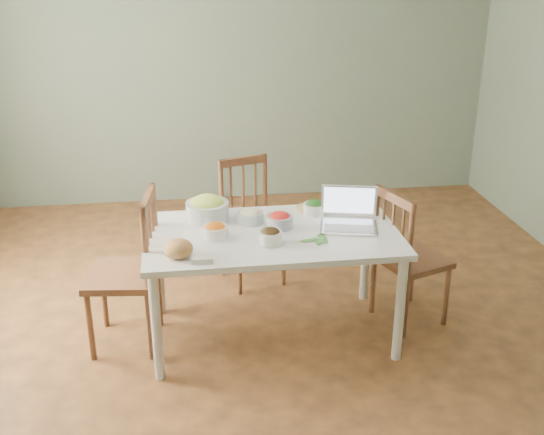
{
  "coord_description": "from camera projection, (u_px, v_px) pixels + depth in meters",
  "views": [
    {
      "loc": [
        -0.54,
        -3.83,
        2.4
      ],
      "look_at": [
        -0.01,
        -0.11,
        0.84
      ],
      "focal_mm": 43.55,
      "sensor_mm": 36.0,
      "label": 1
    }
  ],
  "objects": [
    {
      "name": "floor",
      "position": [
        271.0,
        325.0,
        4.5
      ],
      "size": [
        5.0,
        5.0,
        0.0
      ],
      "primitive_type": "cube",
      "color": "#402819",
      "rests_on": "ground"
    },
    {
      "name": "wall_back",
      "position": [
        235.0,
        63.0,
        6.26
      ],
      "size": [
        5.0,
        0.0,
        2.7
      ],
      "primitive_type": "cube",
      "color": "#5F665B",
      "rests_on": "ground"
    },
    {
      "name": "wall_front",
      "position": [
        406.0,
        388.0,
        1.69
      ],
      "size": [
        5.0,
        0.0,
        2.7
      ],
      "primitive_type": "cube",
      "color": "#5F665B",
      "rests_on": "ground"
    },
    {
      "name": "dining_table",
      "position": [
        272.0,
        285.0,
        4.25
      ],
      "size": [
        1.58,
        0.89,
        0.74
      ],
      "primitive_type": null,
      "color": "white",
      "rests_on": "floor"
    },
    {
      "name": "chair_far",
      "position": [
        253.0,
        224.0,
        4.92
      ],
      "size": [
        0.51,
        0.49,
        0.94
      ],
      "primitive_type": null,
      "rotation": [
        0.0,
        0.0,
        0.28
      ],
      "color": "#4C2715",
      "rests_on": "floor"
    },
    {
      "name": "chair_left",
      "position": [
        122.0,
        272.0,
        4.11
      ],
      "size": [
        0.48,
        0.5,
        1.02
      ],
      "primitive_type": null,
      "rotation": [
        0.0,
        0.0,
        -1.69
      ],
      "color": "#4C2715",
      "rests_on": "floor"
    },
    {
      "name": "chair_right",
      "position": [
        412.0,
        256.0,
        4.39
      ],
      "size": [
        0.52,
        0.53,
        0.95
      ],
      "primitive_type": null,
      "rotation": [
        0.0,
        0.0,
        1.91
      ],
      "color": "#4C2715",
      "rests_on": "floor"
    },
    {
      "name": "bread_boule",
      "position": [
        178.0,
        249.0,
        3.76
      ],
      "size": [
        0.21,
        0.21,
        0.11
      ],
      "primitive_type": "ellipsoid",
      "rotation": [
        0.0,
        0.0,
        0.34
      ],
      "color": "tan",
      "rests_on": "dining_table"
    },
    {
      "name": "butter_stick",
      "position": [
        202.0,
        261.0,
        3.7
      ],
      "size": [
        0.12,
        0.04,
        0.03
      ],
      "primitive_type": "cube",
      "rotation": [
        0.0,
        0.0,
        -0.03
      ],
      "color": "silver",
      "rests_on": "dining_table"
    },
    {
      "name": "bowl_squash",
      "position": [
        207.0,
        208.0,
        4.27
      ],
      "size": [
        0.35,
        0.35,
        0.16
      ],
      "primitive_type": null,
      "rotation": [
        0.0,
        0.0,
        -0.31
      ],
      "color": "#E6EC6C",
      "rests_on": "dining_table"
    },
    {
      "name": "bowl_carrot",
      "position": [
        215.0,
        230.0,
        4.03
      ],
      "size": [
        0.2,
        0.2,
        0.09
      ],
      "primitive_type": null,
      "rotation": [
        0.0,
        0.0,
        -0.35
      ],
      "color": "#E95F08",
      "rests_on": "dining_table"
    },
    {
      "name": "bowl_onion",
      "position": [
        250.0,
        216.0,
        4.23
      ],
      "size": [
        0.2,
        0.2,
        0.09
      ],
      "primitive_type": null,
      "rotation": [
        0.0,
        0.0,
        -0.23
      ],
      "color": "beige",
      "rests_on": "dining_table"
    },
    {
      "name": "bowl_mushroom",
      "position": [
        270.0,
        236.0,
        3.94
      ],
      "size": [
        0.15,
        0.15,
        0.09
      ],
      "primitive_type": null,
      "rotation": [
        0.0,
        0.0,
        0.02
      ],
      "color": "black",
      "rests_on": "dining_table"
    },
    {
      "name": "bowl_redpep",
      "position": [
        280.0,
        220.0,
        4.16
      ],
      "size": [
        0.18,
        0.18,
        0.1
      ],
      "primitive_type": null,
      "rotation": [
        0.0,
        0.0,
        -0.06
      ],
      "color": "red",
      "rests_on": "dining_table"
    },
    {
      "name": "bowl_broccoli",
      "position": [
        315.0,
        207.0,
        4.37
      ],
      "size": [
        0.18,
        0.18,
        0.1
      ],
      "primitive_type": null,
      "rotation": [
        0.0,
        0.0,
        -0.2
      ],
      "color": "#103713",
      "rests_on": "dining_table"
    },
    {
      "name": "flatbread",
      "position": [
        310.0,
        209.0,
        4.45
      ],
      "size": [
        0.24,
        0.24,
        0.02
      ],
      "primitive_type": "cylinder",
      "rotation": [
        0.0,
        0.0,
        -0.27
      ],
      "color": "beige",
      "rests_on": "dining_table"
    },
    {
      "name": "basil_bunch",
      "position": [
        314.0,
        239.0,
        3.99
      ],
      "size": [
        0.19,
        0.19,
        0.02
      ],
      "primitive_type": null,
      "color": "#376E2C",
      "rests_on": "dining_table"
    },
    {
      "name": "laptop",
      "position": [
        349.0,
        211.0,
        4.11
      ],
      "size": [
        0.42,
        0.39,
        0.24
      ],
      "primitive_type": null,
      "rotation": [
        0.0,
        0.0,
        -0.23
      ],
      "color": "silver",
      "rests_on": "dining_table"
    }
  ]
}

